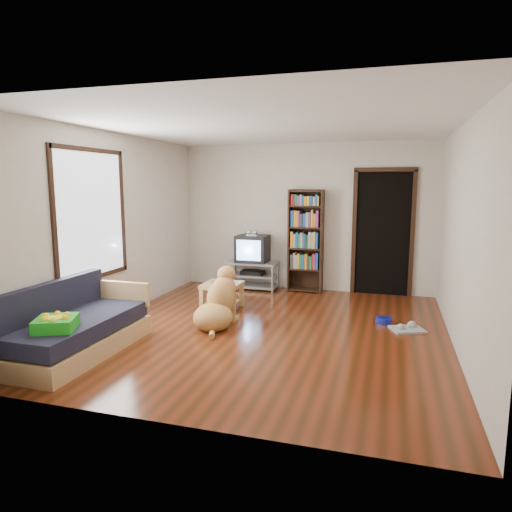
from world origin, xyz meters
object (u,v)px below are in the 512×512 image
(green_cushion, at_px, (56,324))
(grey_rag, at_px, (407,329))
(sofa, at_px, (76,330))
(tv_stand, at_px, (253,274))
(crt_tv, at_px, (253,248))
(coffee_table, at_px, (222,291))
(dog, at_px, (219,304))
(laptop, at_px, (221,283))
(bookshelf, at_px, (306,235))
(dog_bowl, at_px, (384,320))

(green_cushion, height_order, grey_rag, green_cushion)
(sofa, bearing_deg, grey_rag, 27.56)
(tv_stand, xyz_separation_m, crt_tv, (0.00, 0.02, 0.47))
(coffee_table, bearing_deg, green_cushion, -106.91)
(crt_tv, relative_size, dog, 0.57)
(laptop, distance_m, tv_stand, 1.48)
(crt_tv, relative_size, bookshelf, 0.32)
(dog_bowl, bearing_deg, sofa, -147.20)
(grey_rag, relative_size, bookshelf, 0.22)
(laptop, bearing_deg, crt_tv, 71.14)
(green_cushion, bearing_deg, sofa, 81.62)
(tv_stand, height_order, coffee_table, tv_stand)
(grey_rag, distance_m, coffee_table, 2.72)
(grey_rag, distance_m, tv_stand, 3.18)
(green_cushion, bearing_deg, bookshelf, 42.96)
(crt_tv, xyz_separation_m, sofa, (-0.97, -3.65, -0.48))
(laptop, xyz_separation_m, dog, (0.26, -0.78, -0.11))
(dog_bowl, distance_m, sofa, 3.95)
(tv_stand, height_order, bookshelf, bookshelf)
(dog_bowl, xyz_separation_m, grey_rag, (0.30, -0.25, -0.03))
(sofa, xyz_separation_m, dog, (1.19, 1.37, 0.04))
(grey_rag, distance_m, crt_tv, 3.26)
(grey_rag, height_order, sofa, sofa)
(grey_rag, bearing_deg, coffee_table, 173.61)
(laptop, height_order, dog, dog)
(dog_bowl, relative_size, grey_rag, 0.55)
(coffee_table, distance_m, dog, 0.85)
(bookshelf, relative_size, dog, 1.78)
(dog, bearing_deg, dog_bowl, 19.72)
(grey_rag, height_order, bookshelf, bookshelf)
(sofa, relative_size, coffee_table, 3.27)
(laptop, bearing_deg, bookshelf, 40.48)
(bookshelf, height_order, coffee_table, bookshelf)
(bookshelf, bearing_deg, green_cushion, -113.32)
(crt_tv, relative_size, coffee_table, 1.05)
(green_cushion, relative_size, crt_tv, 0.66)
(laptop, distance_m, grey_rag, 2.73)
(tv_stand, bearing_deg, sofa, -105.02)
(sofa, bearing_deg, tv_stand, 74.98)
(green_cushion, distance_m, coffee_table, 2.77)
(laptop, height_order, dog_bowl, laptop)
(dog, bearing_deg, tv_stand, 95.35)
(coffee_table, bearing_deg, dog_bowl, -1.22)
(dog_bowl, bearing_deg, dog, -160.28)
(crt_tv, distance_m, coffee_table, 1.54)
(laptop, distance_m, crt_tv, 1.53)
(tv_stand, bearing_deg, grey_rag, -33.44)
(bookshelf, distance_m, sofa, 4.26)
(dog_bowl, distance_m, tv_stand, 2.79)
(dog_bowl, height_order, coffee_table, coffee_table)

